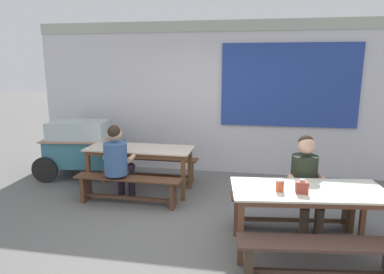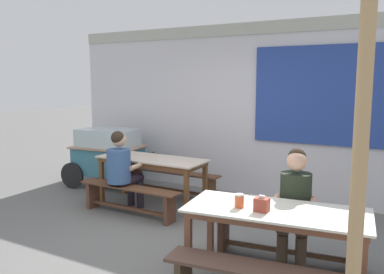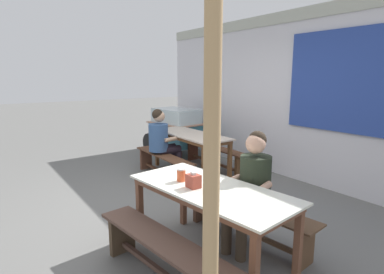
{
  "view_description": "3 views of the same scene",
  "coord_description": "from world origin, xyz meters",
  "px_view_note": "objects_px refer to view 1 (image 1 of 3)",
  "views": [
    {
      "loc": [
        0.73,
        -4.05,
        2.1
      ],
      "look_at": [
        -0.12,
        0.68,
        1.06
      ],
      "focal_mm": 32.03,
      "sensor_mm": 36.0,
      "label": 1
    },
    {
      "loc": [
        2.45,
        -3.83,
        1.93
      ],
      "look_at": [
        -0.18,
        0.83,
        1.18
      ],
      "focal_mm": 37.47,
      "sensor_mm": 36.0,
      "label": 2
    },
    {
      "loc": [
        3.59,
        -2.1,
        1.79
      ],
      "look_at": [
        0.08,
        0.38,
        0.95
      ],
      "focal_mm": 29.51,
      "sensor_mm": 36.0,
      "label": 3
    }
  ],
  "objects_px": {
    "bench_far_back": "(151,165)",
    "bench_near_back": "(294,207)",
    "dining_table_near": "(308,195)",
    "tissue_box": "(302,187)",
    "dining_table_far": "(140,152)",
    "person_left_back_turned": "(118,159)",
    "bench_near_front": "(322,254)",
    "condiment_jar": "(280,185)",
    "person_right_near_table": "(306,179)",
    "bench_far_front": "(128,187)",
    "food_cart": "(79,145)"
  },
  "relations": [
    {
      "from": "dining_table_far",
      "to": "food_cart",
      "type": "relative_size",
      "value": 1.09
    },
    {
      "from": "bench_far_front",
      "to": "person_right_near_table",
      "type": "xyz_separation_m",
      "value": [
        2.49,
        -0.4,
        0.42
      ]
    },
    {
      "from": "food_cart",
      "to": "person_right_near_table",
      "type": "distance_m",
      "value": 4.14
    },
    {
      "from": "person_left_back_turned",
      "to": "tissue_box",
      "type": "xyz_separation_m",
      "value": [
        2.53,
        -1.11,
        0.12
      ]
    },
    {
      "from": "bench_far_back",
      "to": "person_right_near_table",
      "type": "bearing_deg",
      "value": -31.83
    },
    {
      "from": "bench_far_back",
      "to": "person_right_near_table",
      "type": "distance_m",
      "value": 2.95
    },
    {
      "from": "bench_near_front",
      "to": "tissue_box",
      "type": "xyz_separation_m",
      "value": [
        -0.16,
        0.43,
        0.52
      ]
    },
    {
      "from": "dining_table_near",
      "to": "condiment_jar",
      "type": "relative_size",
      "value": 13.48
    },
    {
      "from": "person_right_near_table",
      "to": "person_left_back_turned",
      "type": "xyz_separation_m",
      "value": [
        -2.67,
        0.47,
        -0.01
      ]
    },
    {
      "from": "person_left_back_turned",
      "to": "tissue_box",
      "type": "relative_size",
      "value": 8.09
    },
    {
      "from": "dining_table_far",
      "to": "bench_near_back",
      "type": "relative_size",
      "value": 1.06
    },
    {
      "from": "food_cart",
      "to": "dining_table_far",
      "type": "bearing_deg",
      "value": -21.66
    },
    {
      "from": "dining_table_near",
      "to": "person_left_back_turned",
      "type": "height_order",
      "value": "person_left_back_turned"
    },
    {
      "from": "bench_near_back",
      "to": "tissue_box",
      "type": "xyz_separation_m",
      "value": [
        -0.03,
        -0.7,
        0.53
      ]
    },
    {
      "from": "dining_table_near",
      "to": "tissue_box",
      "type": "relative_size",
      "value": 11.65
    },
    {
      "from": "person_left_back_turned",
      "to": "bench_near_front",
      "type": "bearing_deg",
      "value": -29.81
    },
    {
      "from": "dining_table_near",
      "to": "bench_near_front",
      "type": "relative_size",
      "value": 1.06
    },
    {
      "from": "dining_table_far",
      "to": "food_cart",
      "type": "bearing_deg",
      "value": 158.34
    },
    {
      "from": "bench_far_front",
      "to": "person_left_back_turned",
      "type": "distance_m",
      "value": 0.45
    },
    {
      "from": "bench_far_front",
      "to": "person_right_near_table",
      "type": "height_order",
      "value": "person_right_near_table"
    },
    {
      "from": "dining_table_near",
      "to": "bench_far_back",
      "type": "relative_size",
      "value": 1.01
    },
    {
      "from": "dining_table_far",
      "to": "bench_near_back",
      "type": "bearing_deg",
      "value": -20.98
    },
    {
      "from": "bench_far_front",
      "to": "person_right_near_table",
      "type": "bearing_deg",
      "value": -9.06
    },
    {
      "from": "person_left_back_turned",
      "to": "person_right_near_table",
      "type": "bearing_deg",
      "value": -9.98
    },
    {
      "from": "condiment_jar",
      "to": "person_right_near_table",
      "type": "bearing_deg",
      "value": 60.24
    },
    {
      "from": "bench_near_front",
      "to": "person_right_near_table",
      "type": "height_order",
      "value": "person_right_near_table"
    },
    {
      "from": "dining_table_near",
      "to": "tissue_box",
      "type": "height_order",
      "value": "tissue_box"
    },
    {
      "from": "dining_table_near",
      "to": "bench_far_back",
      "type": "height_order",
      "value": "dining_table_near"
    },
    {
      "from": "bench_near_front",
      "to": "condiment_jar",
      "type": "xyz_separation_m",
      "value": [
        -0.39,
        0.44,
        0.52
      ]
    },
    {
      "from": "bench_far_back",
      "to": "bench_near_back",
      "type": "xyz_separation_m",
      "value": [
        2.37,
        -1.48,
        0.0
      ]
    },
    {
      "from": "dining_table_far",
      "to": "person_left_back_turned",
      "type": "height_order",
      "value": "person_left_back_turned"
    },
    {
      "from": "dining_table_far",
      "to": "bench_near_front",
      "type": "xyz_separation_m",
      "value": [
        2.51,
        -2.04,
        -0.38
      ]
    },
    {
      "from": "bench_far_front",
      "to": "tissue_box",
      "type": "xyz_separation_m",
      "value": [
        2.36,
        -1.04,
        0.53
      ]
    },
    {
      "from": "dining_table_far",
      "to": "tissue_box",
      "type": "xyz_separation_m",
      "value": [
        2.35,
        -1.61,
        0.14
      ]
    },
    {
      "from": "condiment_jar",
      "to": "bench_far_front",
      "type": "bearing_deg",
      "value": 154.25
    },
    {
      "from": "dining_table_far",
      "to": "condiment_jar",
      "type": "relative_size",
      "value": 13.44
    },
    {
      "from": "person_right_near_table",
      "to": "tissue_box",
      "type": "xyz_separation_m",
      "value": [
        -0.14,
        -0.64,
        0.12
      ]
    },
    {
      "from": "tissue_box",
      "to": "bench_near_back",
      "type": "bearing_deg",
      "value": 87.92
    },
    {
      "from": "bench_far_back",
      "to": "bench_near_back",
      "type": "distance_m",
      "value": 2.79
    },
    {
      "from": "bench_far_back",
      "to": "food_cart",
      "type": "relative_size",
      "value": 1.08
    },
    {
      "from": "bench_far_back",
      "to": "tissue_box",
      "type": "bearing_deg",
      "value": -42.93
    },
    {
      "from": "bench_near_front",
      "to": "condiment_jar",
      "type": "bearing_deg",
      "value": 131.23
    },
    {
      "from": "bench_far_back",
      "to": "dining_table_near",
      "type": "bearing_deg",
      "value": -40.03
    },
    {
      "from": "dining_table_near",
      "to": "person_right_near_table",
      "type": "distance_m",
      "value": 0.51
    },
    {
      "from": "person_left_back_turned",
      "to": "tissue_box",
      "type": "bearing_deg",
      "value": -23.68
    },
    {
      "from": "dining_table_near",
      "to": "person_right_near_table",
      "type": "height_order",
      "value": "person_right_near_table"
    },
    {
      "from": "bench_near_back",
      "to": "person_left_back_turned",
      "type": "distance_m",
      "value": 2.62
    },
    {
      "from": "tissue_box",
      "to": "condiment_jar",
      "type": "distance_m",
      "value": 0.23
    },
    {
      "from": "bench_far_back",
      "to": "bench_near_back",
      "type": "height_order",
      "value": "same"
    },
    {
      "from": "dining_table_near",
      "to": "food_cart",
      "type": "distance_m",
      "value": 4.31
    }
  ]
}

